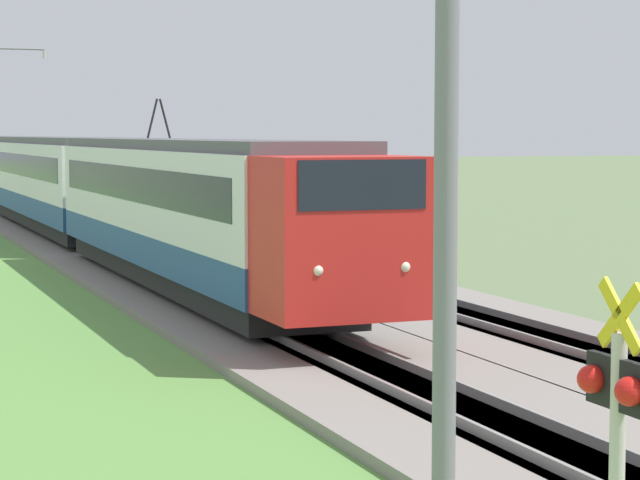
% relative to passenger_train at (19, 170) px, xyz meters
% --- Properties ---
extents(ballast_main, '(240.00, 4.40, 0.30)m').
position_rel_passenger_train_xyz_m(ballast_main, '(-9.42, 0.00, -2.27)').
color(ballast_main, gray).
rests_on(ballast_main, ground).
extents(ballast_adjacent, '(240.00, 4.40, 0.30)m').
position_rel_passenger_train_xyz_m(ballast_adjacent, '(-9.42, -4.35, -2.27)').
color(ballast_adjacent, gray).
rests_on(ballast_adjacent, ground).
extents(track_main, '(240.00, 1.57, 0.45)m').
position_rel_passenger_train_xyz_m(track_main, '(-9.42, 0.00, -2.26)').
color(track_main, '#4C4238').
rests_on(track_main, ground).
extents(track_adjacent, '(240.00, 1.57, 0.45)m').
position_rel_passenger_train_xyz_m(track_adjacent, '(-9.42, -4.35, -2.26)').
color(track_adjacent, '#4C4238').
rests_on(track_adjacent, ground).
extents(passenger_train, '(85.24, 2.92, 5.16)m').
position_rel_passenger_train_xyz_m(passenger_train, '(0.00, 0.00, 0.00)').
color(passenger_train, red).
rests_on(passenger_train, ground).
extents(crossing_signal_aux, '(0.70, 0.23, 3.23)m').
position_rel_passenger_train_xyz_m(crossing_signal_aux, '(-54.96, 3.28, -0.46)').
color(crossing_signal_aux, beige).
rests_on(crossing_signal_aux, ground).
extents(catenary_mast_near, '(0.22, 2.56, 8.62)m').
position_rel_passenger_train_xyz_m(catenary_mast_near, '(-51.86, 2.96, 2.03)').
color(catenary_mast_near, slate).
rests_on(catenary_mast_near, ground).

